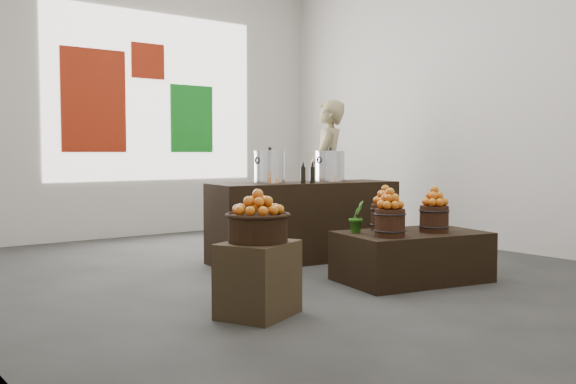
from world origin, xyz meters
TOP-DOWN VIEW (x-y plane):
  - ground at (0.00, 0.00)m, footprint 7.00×7.00m
  - back_wall at (0.00, 3.50)m, footprint 6.00×0.04m
  - back_opening at (0.30, 3.48)m, footprint 3.20×0.02m
  - deco_red_left at (-0.60, 3.47)m, footprint 0.90×0.04m
  - deco_green_right at (0.90, 3.47)m, footprint 0.70×0.04m
  - deco_red_upper at (0.20, 3.47)m, footprint 0.50×0.04m
  - crate at (-1.18, -1.27)m, footprint 0.68×0.63m
  - wicker_basket at (-1.18, -1.27)m, footprint 0.44×0.44m
  - apples_in_basket at (-1.18, -1.27)m, footprint 0.34×0.34m
  - display_table at (0.69, -1.08)m, footprint 1.46×1.06m
  - apple_bucket_front_left at (0.28, -1.19)m, footprint 0.27×0.27m
  - apples_in_bucket_front_left at (0.28, -1.19)m, footprint 0.20×0.20m
  - apple_bucket_front_right at (0.84, -1.22)m, footprint 0.27×0.27m
  - apples_in_bucket_front_right at (0.84, -1.22)m, footprint 0.20×0.20m
  - apple_bucket_rear at (0.61, -0.82)m, footprint 0.27×0.27m
  - apples_in_bucket_rear at (0.61, -0.82)m, footprint 0.20×0.20m
  - herb_garnish_right at (1.08, -0.99)m, footprint 0.29×0.27m
  - herb_garnish_left at (0.25, -0.81)m, footprint 0.20×0.18m
  - counter at (0.61, 0.42)m, footprint 2.19×0.96m
  - stock_pot_left at (0.18, 0.48)m, footprint 0.33×0.33m
  - stock_pot_center at (0.95, 0.37)m, footprint 0.33×0.33m
  - oil_cruets at (0.58, 0.21)m, footprint 0.16×0.08m
  - shopper at (1.89, 1.49)m, footprint 0.83×0.79m

SIDE VIEW (x-z plane):
  - ground at x=0.00m, z-range 0.00..0.00m
  - display_table at x=0.69m, z-range 0.00..0.46m
  - crate at x=-1.18m, z-range 0.00..0.55m
  - counter at x=0.61m, z-range 0.00..0.87m
  - apple_bucket_front_left at x=0.28m, z-range 0.46..0.70m
  - apple_bucket_front_right at x=0.84m, z-range 0.46..0.70m
  - apple_bucket_rear at x=0.61m, z-range 0.46..0.70m
  - herb_garnish_right at x=1.08m, z-range 0.46..0.72m
  - herb_garnish_left at x=0.25m, z-range 0.46..0.75m
  - wicker_basket at x=-1.18m, z-range 0.55..0.74m
  - apples_in_bucket_front_left at x=0.28m, z-range 0.70..0.88m
  - apples_in_bucket_front_right at x=0.84m, z-range 0.70..0.88m
  - apples_in_bucket_rear at x=0.61m, z-range 0.70..0.88m
  - apples_in_basket at x=-1.18m, z-range 0.74..0.93m
  - shopper at x=1.89m, z-range 0.00..1.91m
  - oil_cruets at x=0.58m, z-range 0.87..1.11m
  - stock_pot_left at x=0.18m, z-range 0.87..1.20m
  - stock_pot_center at x=0.95m, z-range 0.87..1.20m
  - deco_green_right at x=0.90m, z-range 1.20..2.20m
  - deco_red_left at x=-0.60m, z-range 1.20..2.60m
  - back_wall at x=0.00m, z-range 0.00..4.00m
  - back_opening at x=0.30m, z-range 0.80..3.20m
  - deco_red_upper at x=0.20m, z-range 2.25..2.75m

